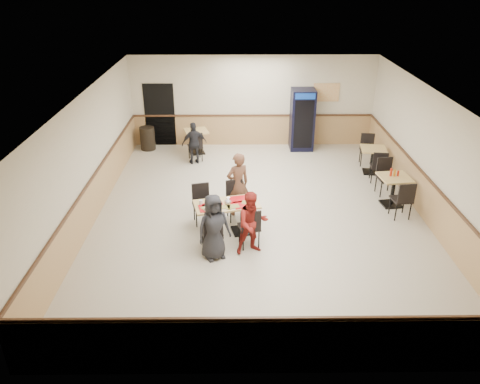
{
  "coord_description": "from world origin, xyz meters",
  "views": [
    {
      "loc": [
        -0.57,
        -10.16,
        5.59
      ],
      "look_at": [
        -0.48,
        -0.5,
        0.86
      ],
      "focal_mm": 35.0,
      "sensor_mm": 36.0,
      "label": 1
    }
  ],
  "objects_px": {
    "diner_woman_right": "(252,223)",
    "pepsi_cooler": "(302,120)",
    "side_table_far": "(373,157)",
    "side_table_near": "(394,186)",
    "diner_woman_left": "(214,227)",
    "back_table": "(197,138)",
    "trash_bin": "(148,138)",
    "diner_man_opposite": "(238,184)",
    "lone_diner": "(194,143)",
    "main_table": "(227,214)"
  },
  "relations": [
    {
      "from": "diner_woman_right",
      "to": "back_table",
      "type": "xyz_separation_m",
      "value": [
        -1.61,
        5.86,
        -0.19
      ]
    },
    {
      "from": "diner_woman_right",
      "to": "side_table_far",
      "type": "distance_m",
      "value": 5.59
    },
    {
      "from": "pepsi_cooler",
      "to": "trash_bin",
      "type": "bearing_deg",
      "value": -179.71
    },
    {
      "from": "lone_diner",
      "to": "pepsi_cooler",
      "type": "distance_m",
      "value": 3.69
    },
    {
      "from": "diner_woman_left",
      "to": "lone_diner",
      "type": "bearing_deg",
      "value": 73.38
    },
    {
      "from": "diner_woman_right",
      "to": "pepsi_cooler",
      "type": "xyz_separation_m",
      "value": [
        1.84,
        6.26,
        0.29
      ]
    },
    {
      "from": "trash_bin",
      "to": "diner_woman_left",
      "type": "bearing_deg",
      "value": -68.96
    },
    {
      "from": "side_table_near",
      "to": "diner_woman_left",
      "type": "bearing_deg",
      "value": -152.41
    },
    {
      "from": "diner_woman_left",
      "to": "lone_diner",
      "type": "xyz_separation_m",
      "value": [
        -0.81,
        5.18,
        -0.07
      ]
    },
    {
      "from": "diner_man_opposite",
      "to": "lone_diner",
      "type": "distance_m",
      "value": 3.53
    },
    {
      "from": "back_table",
      "to": "diner_man_opposite",
      "type": "bearing_deg",
      "value": -72.4
    },
    {
      "from": "diner_man_opposite",
      "to": "side_table_near",
      "type": "distance_m",
      "value": 3.97
    },
    {
      "from": "diner_woman_left",
      "to": "side_table_far",
      "type": "xyz_separation_m",
      "value": [
        4.47,
        4.39,
        -0.21
      ]
    },
    {
      "from": "diner_woman_right",
      "to": "pepsi_cooler",
      "type": "distance_m",
      "value": 6.53
    },
    {
      "from": "back_table",
      "to": "pepsi_cooler",
      "type": "height_order",
      "value": "pepsi_cooler"
    },
    {
      "from": "diner_woman_left",
      "to": "diner_man_opposite",
      "type": "height_order",
      "value": "diner_man_opposite"
    },
    {
      "from": "side_table_near",
      "to": "pepsi_cooler",
      "type": "bearing_deg",
      "value": 113.75
    },
    {
      "from": "diner_woman_right",
      "to": "lone_diner",
      "type": "relative_size",
      "value": 1.08
    },
    {
      "from": "diner_man_opposite",
      "to": "diner_woman_left",
      "type": "bearing_deg",
      "value": 50.12
    },
    {
      "from": "main_table",
      "to": "lone_diner",
      "type": "height_order",
      "value": "lone_diner"
    },
    {
      "from": "main_table",
      "to": "lone_diner",
      "type": "bearing_deg",
      "value": 91.07
    },
    {
      "from": "main_table",
      "to": "pepsi_cooler",
      "type": "xyz_separation_m",
      "value": [
        2.39,
        5.49,
        0.49
      ]
    },
    {
      "from": "pepsi_cooler",
      "to": "trash_bin",
      "type": "xyz_separation_m",
      "value": [
        -5.1,
        -0.04,
        -0.62
      ]
    },
    {
      "from": "diner_woman_left",
      "to": "back_table",
      "type": "distance_m",
      "value": 6.11
    },
    {
      "from": "diner_man_opposite",
      "to": "lone_diner",
      "type": "relative_size",
      "value": 1.22
    },
    {
      "from": "side_table_far",
      "to": "lone_diner",
      "type": "bearing_deg",
      "value": 171.55
    },
    {
      "from": "main_table",
      "to": "side_table_near",
      "type": "distance_m",
      "value": 4.42
    },
    {
      "from": "pepsi_cooler",
      "to": "trash_bin",
      "type": "distance_m",
      "value": 5.14
    },
    {
      "from": "diner_woman_left",
      "to": "pepsi_cooler",
      "type": "bearing_deg",
      "value": 42.24
    },
    {
      "from": "trash_bin",
      "to": "side_table_far",
      "type": "bearing_deg",
      "value": -16.13
    },
    {
      "from": "diner_man_opposite",
      "to": "diner_woman_right",
      "type": "bearing_deg",
      "value": 74.66
    },
    {
      "from": "diner_woman_right",
      "to": "pepsi_cooler",
      "type": "bearing_deg",
      "value": 56.36
    },
    {
      "from": "side_table_far",
      "to": "side_table_near",
      "type": "bearing_deg",
      "value": -90.59
    },
    {
      "from": "back_table",
      "to": "trash_bin",
      "type": "relative_size",
      "value": 1.15
    },
    {
      "from": "side_table_far",
      "to": "pepsi_cooler",
      "type": "xyz_separation_m",
      "value": [
        -1.83,
        2.05,
        0.49
      ]
    },
    {
      "from": "diner_woman_right",
      "to": "side_table_far",
      "type": "height_order",
      "value": "diner_woman_right"
    },
    {
      "from": "trash_bin",
      "to": "main_table",
      "type": "bearing_deg",
      "value": -63.5
    },
    {
      "from": "side_table_near",
      "to": "pepsi_cooler",
      "type": "distance_m",
      "value": 4.52
    },
    {
      "from": "diner_woman_left",
      "to": "diner_man_opposite",
      "type": "xyz_separation_m",
      "value": [
        0.51,
        1.91,
        0.08
      ]
    },
    {
      "from": "back_table",
      "to": "diner_woman_right",
      "type": "bearing_deg",
      "value": -74.68
    },
    {
      "from": "diner_man_opposite",
      "to": "pepsi_cooler",
      "type": "relative_size",
      "value": 0.8
    },
    {
      "from": "side_table_far",
      "to": "back_table",
      "type": "height_order",
      "value": "back_table"
    },
    {
      "from": "lone_diner",
      "to": "trash_bin",
      "type": "height_order",
      "value": "lone_diner"
    },
    {
      "from": "main_table",
      "to": "pepsi_cooler",
      "type": "distance_m",
      "value": 6.0
    },
    {
      "from": "diner_woman_left",
      "to": "diner_man_opposite",
      "type": "bearing_deg",
      "value": 49.64
    },
    {
      "from": "main_table",
      "to": "diner_woman_right",
      "type": "xyz_separation_m",
      "value": [
        0.55,
        -0.77,
        0.19
      ]
    },
    {
      "from": "diner_woman_left",
      "to": "pepsi_cooler",
      "type": "height_order",
      "value": "pepsi_cooler"
    },
    {
      "from": "diner_man_opposite",
      "to": "pepsi_cooler",
      "type": "height_order",
      "value": "pepsi_cooler"
    },
    {
      "from": "diner_woman_left",
      "to": "pepsi_cooler",
      "type": "distance_m",
      "value": 6.97
    },
    {
      "from": "main_table",
      "to": "lone_diner",
      "type": "relative_size",
      "value": 1.19
    }
  ]
}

